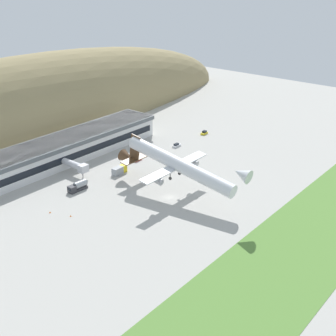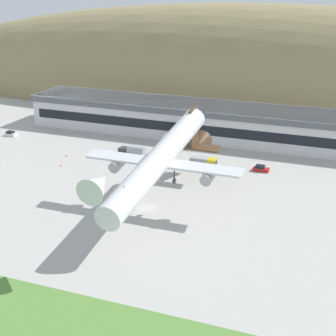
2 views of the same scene
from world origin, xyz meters
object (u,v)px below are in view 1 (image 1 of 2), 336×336
at_px(jetway_0, 76,166).
at_px(cargo_airplane, 177,165).
at_px(service_car_1, 177,145).
at_px(fuel_truck, 119,170).
at_px(service_car_2, 204,133).
at_px(box_truck, 78,186).
at_px(service_car_0, 137,159).
at_px(terminal_building, 53,152).
at_px(traffic_cone_0, 50,212).
at_px(traffic_cone_1, 71,216).

relative_size(jetway_0, cargo_airplane, 0.23).
height_order(service_car_1, fuel_truck, fuel_truck).
distance_m(service_car_2, box_truck, 77.66).
distance_m(service_car_1, box_truck, 56.37).
bearing_deg(fuel_truck, service_car_0, 14.28).
distance_m(jetway_0, box_truck, 13.57).
height_order(fuel_truck, box_truck, box_truck).
bearing_deg(service_car_0, jetway_0, 162.20).
xyz_separation_m(service_car_1, box_truck, (-56.36, 0.32, 0.92)).
bearing_deg(terminal_building, traffic_cone_0, -129.59).
relative_size(traffic_cone_0, traffic_cone_1, 1.00).
bearing_deg(traffic_cone_0, service_car_2, 3.30).
bearing_deg(service_car_2, service_car_0, 176.62).
height_order(service_car_2, box_truck, box_truck).
relative_size(terminal_building, traffic_cone_1, 180.63).
distance_m(box_truck, traffic_cone_1, 19.01).
xyz_separation_m(jetway_0, box_truck, (-8.22, -10.51, -2.45)).
height_order(fuel_truck, traffic_cone_1, fuel_truck).
distance_m(terminal_building, service_car_1, 54.16).
distance_m(service_car_0, traffic_cone_1, 49.93).
distance_m(cargo_airplane, service_car_2, 65.49).
xyz_separation_m(jetway_0, fuel_truck, (11.59, -11.62, -2.58)).
height_order(service_car_1, traffic_cone_1, service_car_1).
bearing_deg(terminal_building, service_car_2, -20.66).
bearing_deg(cargo_airplane, service_car_1, 38.80).
xyz_separation_m(fuel_truck, traffic_cone_1, (-33.87, -11.63, -1.13)).
bearing_deg(terminal_building, box_truck, -109.49).
bearing_deg(terminal_building, service_car_0, -43.55).
bearing_deg(traffic_cone_1, terminal_building, 58.92).
distance_m(service_car_0, fuel_truck, 14.18).
xyz_separation_m(service_car_1, fuel_truck, (-36.55, -0.79, 0.78)).
bearing_deg(box_truck, service_car_0, 4.07).
xyz_separation_m(cargo_airplane, service_car_2, (57.60, 29.29, -10.62)).
height_order(service_car_2, traffic_cone_1, service_car_2).
distance_m(terminal_building, service_car_2, 73.45).
height_order(service_car_0, service_car_2, service_car_2).
relative_size(cargo_airplane, service_car_0, 14.00).
relative_size(service_car_1, fuel_truck, 0.66).
bearing_deg(jetway_0, service_car_2, -8.78).
xyz_separation_m(service_car_1, traffic_cone_1, (-70.42, -12.42, -0.34)).
height_order(cargo_airplane, service_car_0, cargo_airplane).
relative_size(terminal_building, box_truck, 13.79).
bearing_deg(jetway_0, terminal_building, 86.76).
bearing_deg(traffic_cone_1, jetway_0, 46.22).
xyz_separation_m(service_car_0, traffic_cone_0, (-50.34, -8.05, -0.36)).
bearing_deg(service_car_1, fuel_truck, -178.77).
bearing_deg(cargo_airplane, traffic_cone_1, 153.82).
xyz_separation_m(service_car_2, fuel_truck, (-57.84, -0.89, 0.72)).
relative_size(fuel_truck, traffic_cone_1, 11.44).
bearing_deg(cargo_airplane, traffic_cone_0, 147.10).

